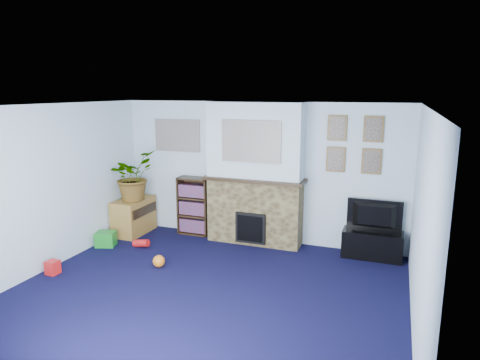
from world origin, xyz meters
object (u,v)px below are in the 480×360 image
at_px(tv_stand, 372,244).
at_px(sideboard, 134,215).
at_px(television, 374,216).
at_px(bookshelf, 194,207).

xyz_separation_m(tv_stand, sideboard, (-4.19, -0.28, 0.12)).
distance_m(tv_stand, television, 0.45).
distance_m(tv_stand, sideboard, 4.20).
distance_m(bookshelf, sideboard, 1.13).
bearing_deg(tv_stand, sideboard, -176.18).
bearing_deg(television, tv_stand, 90.50).
bearing_deg(tv_stand, bookshelf, 178.60).
distance_m(television, sideboard, 4.21).
height_order(television, sideboard, television).
height_order(television, bookshelf, bookshelf).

